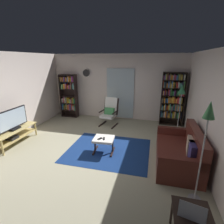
# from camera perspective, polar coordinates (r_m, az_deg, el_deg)

# --- Properties ---
(ground_plane) EXTENTS (7.02, 7.02, 0.00)m
(ground_plane) POSITION_cam_1_polar(r_m,az_deg,el_deg) (4.79, -6.32, -12.81)
(ground_plane) COLOR #A6A084
(wall_back) EXTENTS (5.60, 0.06, 2.60)m
(wall_back) POSITION_cam_1_polar(r_m,az_deg,el_deg) (7.03, 1.59, 8.23)
(wall_back) COLOR silver
(wall_back) RESTS_ON ground
(wall_left) EXTENTS (0.06, 6.00, 2.60)m
(wall_left) POSITION_cam_1_polar(r_m,az_deg,el_deg) (5.82, -32.64, 3.68)
(wall_left) COLOR silver
(wall_left) RESTS_ON ground
(wall_right) EXTENTS (0.06, 6.00, 2.60)m
(wall_right) POSITION_cam_1_polar(r_m,az_deg,el_deg) (4.20, 30.08, -0.16)
(wall_right) COLOR silver
(wall_right) RESTS_ON ground
(glass_door_panel) EXTENTS (1.10, 0.01, 2.00)m
(glass_door_panel) POSITION_cam_1_polar(r_m,az_deg,el_deg) (6.97, 2.72, 6.06)
(glass_door_panel) COLOR silver
(area_rug) EXTENTS (2.19, 1.83, 0.01)m
(area_rug) POSITION_cam_1_polar(r_m,az_deg,el_deg) (4.81, -1.20, -12.48)
(area_rug) COLOR navy
(area_rug) RESTS_ON ground
(tv_stand) EXTENTS (0.46, 1.40, 0.44)m
(tv_stand) POSITION_cam_1_polar(r_m,az_deg,el_deg) (5.77, -29.62, -6.45)
(tv_stand) COLOR tan
(tv_stand) RESTS_ON ground
(television) EXTENTS (0.20, 1.03, 0.61)m
(television) POSITION_cam_1_polar(r_m,az_deg,el_deg) (5.63, -30.10, -2.24)
(television) COLOR black
(television) RESTS_ON tv_stand
(bookshelf_near_tv) EXTENTS (0.69, 0.30, 1.80)m
(bookshelf_near_tv) POSITION_cam_1_polar(r_m,az_deg,el_deg) (7.51, -14.10, 5.55)
(bookshelf_near_tv) COLOR black
(bookshelf_near_tv) RESTS_ON ground
(bookshelf_near_sofa) EXTENTS (0.82, 0.30, 1.95)m
(bookshelf_near_sofa) POSITION_cam_1_polar(r_m,az_deg,el_deg) (6.69, 19.40, 4.46)
(bookshelf_near_sofa) COLOR black
(bookshelf_near_sofa) RESTS_ON ground
(leather_sofa) EXTENTS (0.91, 1.70, 0.87)m
(leather_sofa) POSITION_cam_1_polar(r_m,az_deg,el_deg) (4.40, 21.74, -12.35)
(leather_sofa) COLOR #5B251D
(leather_sofa) RESTS_ON ground
(lounge_armchair) EXTENTS (0.66, 0.73, 1.02)m
(lounge_armchair) POSITION_cam_1_polar(r_m,az_deg,el_deg) (6.42, -0.77, 0.37)
(lounge_armchair) COLOR black
(lounge_armchair) RESTS_ON ground
(ottoman) EXTENTS (0.55, 0.51, 0.40)m
(ottoman) POSITION_cam_1_polar(r_m,az_deg,el_deg) (4.59, -2.77, -9.42)
(ottoman) COLOR white
(ottoman) RESTS_ON ground
(tv_remote) EXTENTS (0.08, 0.15, 0.02)m
(tv_remote) POSITION_cam_1_polar(r_m,az_deg,el_deg) (4.50, -2.71, -8.82)
(tv_remote) COLOR black
(tv_remote) RESTS_ON ottoman
(cell_phone) EXTENTS (0.12, 0.16, 0.01)m
(cell_phone) POSITION_cam_1_polar(r_m,az_deg,el_deg) (4.52, -4.03, -8.82)
(cell_phone) COLOR black
(cell_phone) RESTS_ON ottoman
(floor_lamp_by_sofa) EXTENTS (0.22, 0.22, 1.79)m
(floor_lamp_by_sofa) POSITION_cam_1_polar(r_m,az_deg,el_deg) (3.02, 29.10, -3.54)
(floor_lamp_by_sofa) COLOR #A5A5AD
(floor_lamp_by_sofa) RESTS_ON ground
(floor_lamp_by_shelf) EXTENTS (0.24, 0.24, 1.62)m
(floor_lamp_by_shelf) POSITION_cam_1_polar(r_m,az_deg,el_deg) (5.96, 22.12, 5.99)
(floor_lamp_by_shelf) COLOR #A5A5AD
(floor_lamp_by_shelf) RESTS_ON ground
(side_table) EXTENTS (0.48, 0.48, 0.49)m
(side_table) POSITION_cam_1_polar(r_m,az_deg,el_deg) (2.83, 24.81, -29.33)
(side_table) COLOR black
(side_table) RESTS_ON ground
(laptop) EXTENTS (0.38, 0.35, 0.20)m
(laptop) POSITION_cam_1_polar(r_m,az_deg,el_deg) (2.69, 25.08, -27.67)
(laptop) COLOR #B7BABF
(laptop) RESTS_ON side_table
(wall_clock) EXTENTS (0.29, 0.03, 0.29)m
(wall_clock) POSITION_cam_1_polar(r_m,az_deg,el_deg) (7.27, -8.56, 12.71)
(wall_clock) COLOR silver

